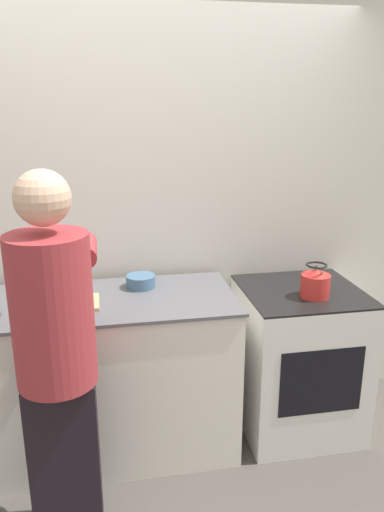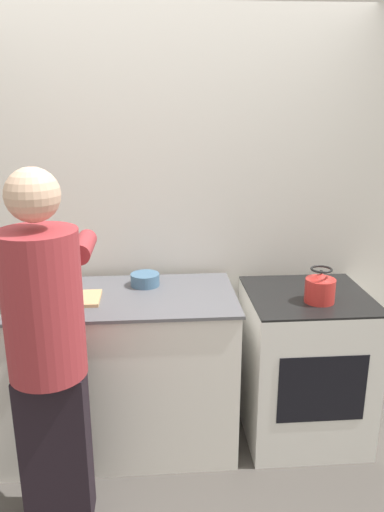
# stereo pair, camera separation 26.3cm
# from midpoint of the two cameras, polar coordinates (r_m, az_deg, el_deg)

# --- Properties ---
(ground_plane) EXTENTS (12.00, 12.00, 0.00)m
(ground_plane) POSITION_cam_midpoint_polar(r_m,az_deg,el_deg) (3.00, -5.33, -23.84)
(ground_plane) COLOR #4C4742
(wall_back) EXTENTS (8.00, 0.05, 2.60)m
(wall_back) POSITION_cam_midpoint_polar(r_m,az_deg,el_deg) (3.08, -7.30, 4.56)
(wall_back) COLOR silver
(wall_back) RESTS_ON ground_plane
(counter) EXTENTS (1.63, 0.67, 0.94)m
(counter) POSITION_cam_midpoint_polar(r_m,az_deg,el_deg) (2.99, -13.94, -13.33)
(counter) COLOR silver
(counter) RESTS_ON ground_plane
(oven) EXTENTS (0.69, 0.67, 0.91)m
(oven) POSITION_cam_midpoint_polar(r_m,az_deg,el_deg) (3.17, 9.65, -11.57)
(oven) COLOR silver
(oven) RESTS_ON ground_plane
(person) EXTENTS (0.39, 0.62, 1.72)m
(person) POSITION_cam_midpoint_polar(r_m,az_deg,el_deg) (2.30, -18.50, -10.33)
(person) COLOR black
(person) RESTS_ON ground_plane
(cutting_board) EXTENTS (0.39, 0.22, 0.02)m
(cutting_board) POSITION_cam_midpoint_polar(r_m,az_deg,el_deg) (2.75, -17.39, -5.34)
(cutting_board) COLOR tan
(cutting_board) RESTS_ON counter
(knife) EXTENTS (0.24, 0.13, 0.01)m
(knife) POSITION_cam_midpoint_polar(r_m,az_deg,el_deg) (2.78, -18.54, -4.95)
(knife) COLOR silver
(knife) RESTS_ON cutting_board
(kettle) EXTENTS (0.17, 0.17, 0.20)m
(kettle) POSITION_cam_midpoint_polar(r_m,az_deg,el_deg) (2.86, 11.38, -3.10)
(kettle) COLOR red
(kettle) RESTS_ON oven
(bowl_prep) EXTENTS (0.17, 0.17, 0.07)m
(bowl_prep) POSITION_cam_midpoint_polar(r_m,az_deg,el_deg) (2.91, -8.46, -2.93)
(bowl_prep) COLOR #426684
(bowl_prep) RESTS_ON counter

